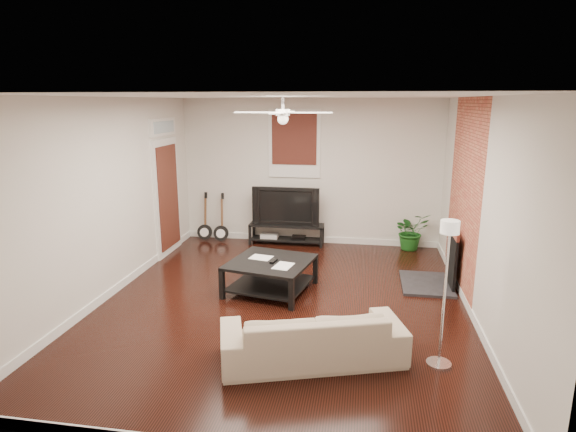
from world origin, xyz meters
name	(u,v)px	position (x,y,z in m)	size (l,w,h in m)	color
room	(283,205)	(0.00, 0.00, 1.40)	(5.01, 6.01, 2.81)	black
brick_accent	(464,196)	(2.49, 1.00, 1.40)	(0.02, 2.20, 2.80)	#B14A39
fireplace	(439,257)	(2.20, 1.00, 0.46)	(0.80, 1.10, 0.92)	black
window_back	(294,144)	(-0.30, 2.97, 1.95)	(1.00, 0.06, 1.30)	#3E1411
door_left	(167,186)	(-2.46, 1.90, 1.25)	(0.08, 1.00, 2.50)	white
tv_stand	(287,234)	(-0.42, 2.78, 0.20)	(1.45, 0.39, 0.40)	black
tv	(287,205)	(-0.42, 2.80, 0.78)	(1.30, 0.17, 0.75)	black
coffee_table	(271,276)	(-0.26, 0.39, 0.24)	(1.12, 1.12, 0.47)	black
sofa	(312,335)	(0.57, -1.43, 0.29)	(1.96, 0.77, 0.57)	#BFA88F
floor_lamp	(444,295)	(1.92, -1.33, 0.80)	(0.26, 0.26, 1.60)	silver
potted_plant	(411,231)	(1.96, 2.82, 0.36)	(0.64, 0.56, 0.71)	#185619
guitar_left	(204,217)	(-2.09, 2.75, 0.49)	(0.30, 0.21, 0.97)	black
guitar_right	(221,218)	(-1.74, 2.72, 0.49)	(0.30, 0.21, 0.97)	black
ceiling_fan	(283,113)	(0.00, 0.00, 2.60)	(1.24, 1.24, 0.32)	white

